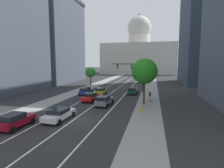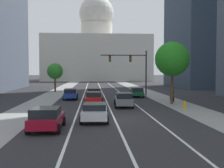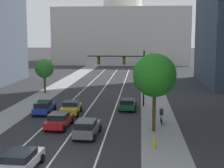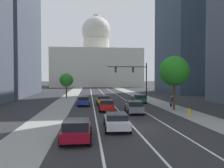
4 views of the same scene
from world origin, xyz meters
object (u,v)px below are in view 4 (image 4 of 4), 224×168
car_green (139,98)px  street_tree_near_left (66,80)px  car_gray (134,107)px  car_crimson (77,130)px  fire_hydrant (189,112)px  street_tree_near_right (174,71)px  car_yellow (104,100)px  car_white (116,121)px  car_red (106,105)px  capitol_building (96,63)px  cyclist (172,101)px  traffic_signal_mast (135,75)px  car_blue (83,101)px

car_green → street_tree_near_left: (-13.53, 11.29, 3.08)m
car_green → car_gray: (-3.20, -11.23, 0.05)m
car_crimson → fire_hydrant: size_ratio=4.48×
car_green → street_tree_near_right: (2.77, -8.93, 4.51)m
car_yellow → car_white: car_yellow is taller
car_white → car_red: size_ratio=1.02×
capitol_building → street_tree_near_left: capitol_building is taller
car_green → car_gray: bearing=165.6°
car_gray → fire_hydrant: size_ratio=4.89×
capitol_building → car_crimson: size_ratio=10.30×
cyclist → street_tree_near_left: bearing=42.7°
car_red → fire_hydrant: 10.52m
car_crimson → car_yellow: bearing=-8.4°
car_crimson → car_red: size_ratio=0.89×
car_gray → fire_hydrant: bearing=-111.7°
fire_hydrant → car_yellow: bearing=129.2°
car_yellow → traffic_signal_mast: traffic_signal_mast is taller
car_yellow → car_white: bearing=177.8°
fire_hydrant → car_blue: bearing=137.6°
car_green → car_gray: size_ratio=0.96×
fire_hydrant → street_tree_near_right: 6.91m
car_crimson → street_tree_near_right: 18.86m
street_tree_near_left → street_tree_near_right: street_tree_near_right is taller
traffic_signal_mast → fire_hydrant: 17.08m
car_green → street_tree_near_right: size_ratio=0.59×
car_green → car_yellow: bearing=115.4°
traffic_signal_mast → fire_hydrant: bearing=-79.8°
cyclist → street_tree_near_right: size_ratio=0.24×
fire_hydrant → street_tree_near_right: bearing=88.4°
fire_hydrant → car_crimson: bearing=-144.9°
fire_hydrant → car_red: bearing=149.0°
capitol_building → cyclist: 82.32m
cyclist → car_crimson: bearing=139.1°
car_crimson → cyclist: (13.23, 16.43, 0.06)m
fire_hydrant → cyclist: 7.93m
car_crimson → car_yellow: (3.19, 19.63, -0.02)m
car_green → street_tree_near_left: bearing=51.6°
capitol_building → street_tree_near_right: size_ratio=5.74×
street_tree_near_right → car_crimson: bearing=-132.4°
cyclist → street_tree_near_right: 5.36m
street_tree_near_left → fire_hydrant: bearing=-57.3°
capitol_building → car_red: 84.34m
car_green → traffic_signal_mast: (-0.29, 2.34, 4.17)m
car_gray → traffic_signal_mast: 14.47m
car_white → traffic_signal_mast: traffic_signal_mast is taller
car_gray → fire_hydrant: (5.83, -2.66, -0.35)m
car_gray → street_tree_near_left: (-10.34, 22.52, 3.02)m
car_white → street_tree_near_right: 14.50m
car_red → fire_hydrant: bearing=-119.0°
car_yellow → car_blue: size_ratio=0.90×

